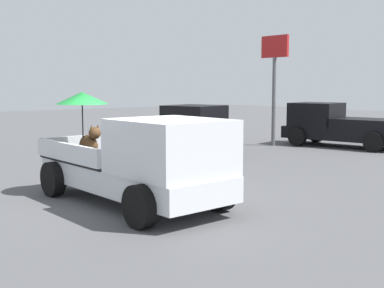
# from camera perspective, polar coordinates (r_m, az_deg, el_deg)

# --- Properties ---
(ground_plane) EXTENTS (80.00, 80.00, 0.00)m
(ground_plane) POSITION_cam_1_polar(r_m,az_deg,el_deg) (11.16, -6.87, -6.61)
(ground_plane) COLOR #4C4C4F
(pickup_truck_main) EXTENTS (5.09, 2.35, 2.40)m
(pickup_truck_main) POSITION_cam_1_polar(r_m,az_deg,el_deg) (10.63, -5.76, -1.92)
(pickup_truck_main) COLOR black
(pickup_truck_main) RESTS_ON ground
(pickup_truck_red) EXTENTS (5.08, 3.00, 1.80)m
(pickup_truck_red) POSITION_cam_1_polar(r_m,az_deg,el_deg) (19.60, -2.04, 1.75)
(pickup_truck_red) COLOR black
(pickup_truck_red) RESTS_ON ground
(pickup_truck_far) EXTENTS (5.07, 2.95, 1.80)m
(pickup_truck_far) POSITION_cam_1_polar(r_m,az_deg,el_deg) (21.96, 16.19, 2.02)
(pickup_truck_far) COLOR black
(pickup_truck_far) RESTS_ON ground
(motel_sign) EXTENTS (1.40, 0.16, 4.60)m
(motel_sign) POSITION_cam_1_polar(r_m,az_deg,el_deg) (21.55, 9.29, 8.47)
(motel_sign) COLOR #59595B
(motel_sign) RESTS_ON ground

